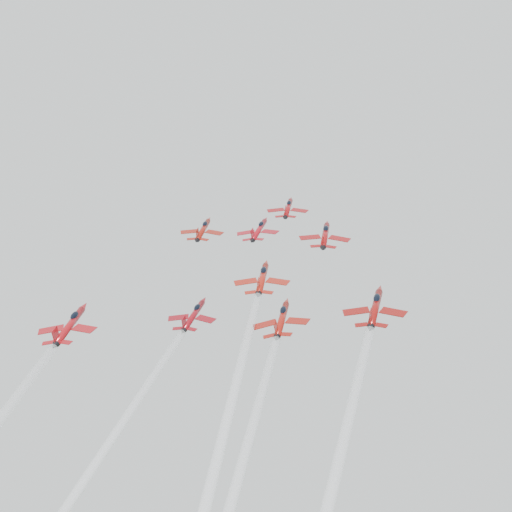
# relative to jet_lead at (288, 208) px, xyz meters

# --- Properties ---
(jet_lead) EXTENTS (9.13, 11.41, 8.18)m
(jet_lead) POSITION_rel_jet_lead_xyz_m (0.00, 0.00, 0.00)
(jet_lead) COLOR maroon
(jet_row2_left) EXTENTS (9.40, 11.75, 8.42)m
(jet_row2_left) POSITION_rel_jet_lead_xyz_m (-16.85, -8.06, -5.54)
(jet_row2_left) COLOR maroon
(jet_row2_center) EXTENTS (9.09, 11.36, 8.14)m
(jet_row2_center) POSITION_rel_jet_lead_xyz_m (-4.35, -9.27, -6.37)
(jet_row2_center) COLOR #A70F1A
(jet_row2_right) EXTENTS (10.10, 12.62, 9.04)m
(jet_row2_right) POSITION_rel_jet_lead_xyz_m (9.86, -12.72, -8.73)
(jet_row2_right) COLOR maroon
(jet_center) EXTENTS (10.07, 90.99, 63.11)m
(jet_center) POSITION_rel_jet_lead_xyz_m (0.61, -67.52, -46.48)
(jet_center) COLOR #AE1C10
(jet_rear_left) EXTENTS (8.39, 75.79, 52.57)m
(jet_rear_left) POSITION_rel_jet_lead_xyz_m (-8.67, -71.12, -48.95)
(jet_rear_left) COLOR maroon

